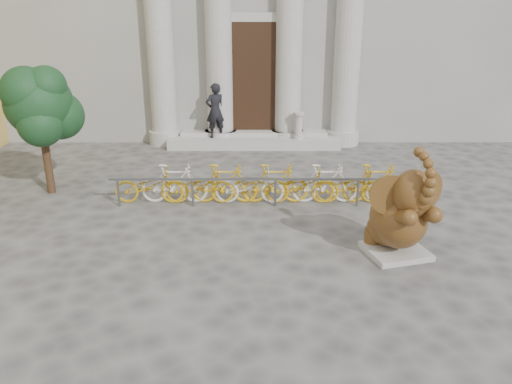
{
  "coord_description": "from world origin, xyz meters",
  "views": [
    {
      "loc": [
        0.04,
        -7.85,
        4.53
      ],
      "look_at": [
        0.06,
        1.61,
        1.1
      ],
      "focal_mm": 35.0,
      "sensor_mm": 36.0,
      "label": 1
    }
  ],
  "objects_px": {
    "tree": "(40,106)",
    "pedestrian": "(215,111)",
    "bike_rack": "(275,184)",
    "elephant_statue": "(400,216)"
  },
  "relations": [
    {
      "from": "elephant_statue",
      "to": "tree",
      "type": "height_order",
      "value": "tree"
    },
    {
      "from": "bike_rack",
      "to": "pedestrian",
      "type": "height_order",
      "value": "pedestrian"
    },
    {
      "from": "bike_rack",
      "to": "tree",
      "type": "distance_m",
      "value": 6.18
    },
    {
      "from": "elephant_statue",
      "to": "pedestrian",
      "type": "bearing_deg",
      "value": 101.54
    },
    {
      "from": "elephant_statue",
      "to": "pedestrian",
      "type": "height_order",
      "value": "elephant_statue"
    },
    {
      "from": "elephant_statue",
      "to": "tree",
      "type": "xyz_separation_m",
      "value": [
        -8.17,
        3.59,
        1.48
      ]
    },
    {
      "from": "tree",
      "to": "pedestrian",
      "type": "height_order",
      "value": "tree"
    },
    {
      "from": "elephant_statue",
      "to": "bike_rack",
      "type": "bearing_deg",
      "value": 113.61
    },
    {
      "from": "elephant_statue",
      "to": "tree",
      "type": "distance_m",
      "value": 9.05
    },
    {
      "from": "tree",
      "to": "pedestrian",
      "type": "bearing_deg",
      "value": 49.59
    }
  ]
}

